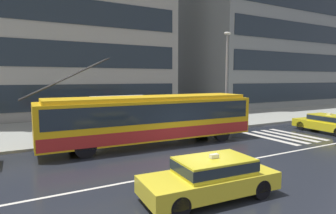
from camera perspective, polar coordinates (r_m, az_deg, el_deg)
The scene contains 17 objects.
ground_plane at distance 13.63m, azimuth 7.08°, elevation -10.28°, with size 160.00×160.00×0.00m, color #20232B.
sidewalk_slab at distance 22.60m, azimuth -8.38°, elevation -3.65°, with size 80.00×10.00×0.14m, color gray.
crosswalk_stripe_edge_near at distance 18.95m, azimuth 19.72°, elevation -5.98°, with size 0.44×4.40×0.01m, color beige.
crosswalk_stripe_inner_a at distance 19.62m, azimuth 21.48°, elevation -5.65°, with size 0.44×4.40×0.01m, color beige.
crosswalk_stripe_center at distance 20.31m, azimuth 23.12°, elevation -5.33°, with size 0.44×4.40×0.01m, color beige.
crosswalk_stripe_inner_b at distance 21.01m, azimuth 24.64°, elevation -5.03°, with size 0.44×4.40×0.01m, color beige.
lane_centre_line at distance 12.72m, azimuth 10.30°, elevation -11.51°, with size 72.00×0.14×0.01m, color silver.
trolleybus at distance 16.00m, azimuth -3.35°, elevation -2.21°, with size 12.77×2.89×4.81m.
taxi_oncoming_near at distance 9.25m, azimuth 8.69°, elevation -13.63°, with size 4.46×2.00×1.39m.
taxi_cross_traffic at distance 22.48m, azimuth 29.58°, elevation -2.78°, with size 1.96×4.42×1.39m.
bus_shelter at distance 19.36m, azimuth -9.85°, elevation 0.36°, with size 3.73×1.58×2.44m.
pedestrian_at_shelter at distance 20.24m, azimuth -4.55°, elevation 0.34°, with size 1.35×1.35×2.07m.
pedestrian_approaching_curb at distance 18.49m, azimuth -11.66°, elevation -0.24°, with size 1.58×1.58×2.09m.
pedestrian_walking_past at distance 19.73m, azimuth 3.82°, elevation 0.22°, with size 1.20×1.20×2.08m.
pedestrian_waiting_by_pole at distance 18.53m, azimuth -1.17°, elevation -0.43°, with size 1.54×1.54×1.96m.
street_lamp at distance 22.02m, azimuth 11.79°, elevation 7.13°, with size 0.60×0.32×7.11m.
office_tower_corner_right at distance 44.17m, azimuth 17.29°, elevation 13.17°, with size 22.43×14.67×19.18m.
Camera 1 is at (-7.67, -10.61, 3.78)m, focal length 30.08 mm.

